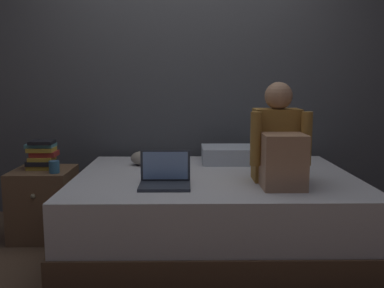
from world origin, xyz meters
name	(u,v)px	position (x,y,z in m)	size (l,w,h in m)	color
ground_plane	(188,264)	(0.00, 0.00, 0.00)	(8.00, 8.00, 0.00)	brown
wall_back	(187,64)	(0.00, 1.20, 1.35)	(5.60, 0.10, 2.70)	#4C4F54
bed	(215,211)	(0.20, 0.30, 0.27)	(2.00, 1.50, 0.54)	brown
nightstand	(45,203)	(-1.10, 0.51, 0.27)	(0.44, 0.46, 0.53)	brown
person_sitting	(280,145)	(0.60, 0.03, 0.79)	(0.39, 0.44, 0.66)	olive
laptop	(166,178)	(-0.14, -0.03, 0.59)	(0.32, 0.23, 0.22)	#333842
pillow	(237,155)	(0.41, 0.75, 0.60)	(0.56, 0.36, 0.13)	silver
book_stack	(42,155)	(-1.11, 0.54, 0.64)	(0.22, 0.18, 0.22)	gold
mug	(55,167)	(-0.97, 0.39, 0.58)	(0.08, 0.08, 0.09)	teal
clothes_pile	(150,158)	(-0.29, 0.67, 0.59)	(0.30, 0.20, 0.11)	#4C6B56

